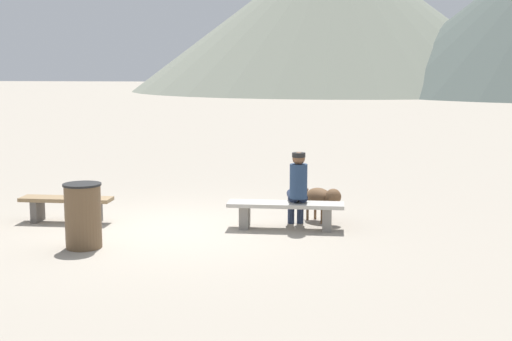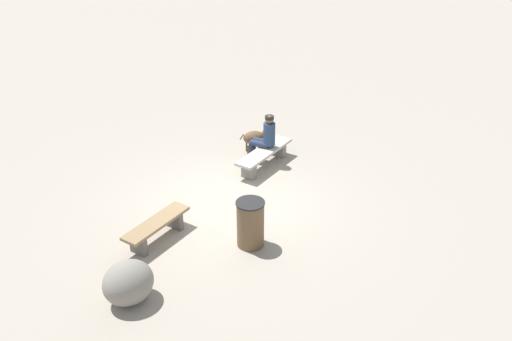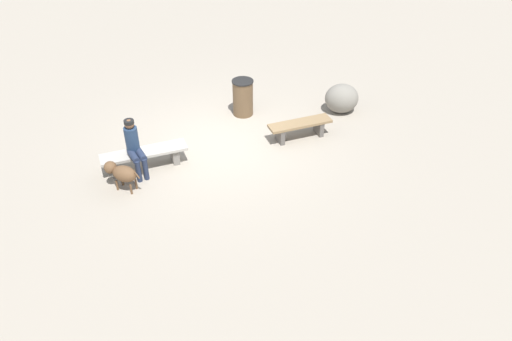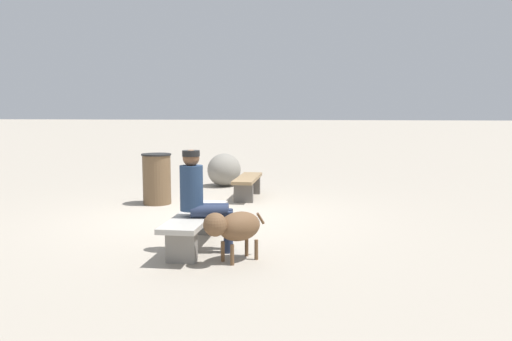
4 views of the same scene
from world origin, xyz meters
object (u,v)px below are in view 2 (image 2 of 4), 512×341
(boulder, at_px, (128,283))
(bench_right, at_px, (264,155))
(bench_left, at_px, (157,227))
(dog, at_px, (257,137))
(trash_bin, at_px, (250,223))
(seated_person, at_px, (265,136))

(boulder, bearing_deg, bench_right, 9.32)
(bench_left, relative_size, bench_right, 0.82)
(dog, relative_size, trash_bin, 0.74)
(seated_person, relative_size, trash_bin, 1.33)
(bench_left, bearing_deg, dog, 6.86)
(bench_right, bearing_deg, bench_left, 178.75)
(bench_left, distance_m, bench_right, 3.67)
(trash_bin, bearing_deg, dog, 33.23)
(bench_right, bearing_deg, trash_bin, -152.04)
(bench_left, relative_size, dog, 2.22)
(trash_bin, height_order, boulder, trash_bin)
(bench_right, height_order, trash_bin, trash_bin)
(seated_person, bearing_deg, dog, 42.96)
(bench_left, xyz_separation_m, dog, (4.22, 0.62, 0.11))
(bench_left, bearing_deg, bench_right, -1.25)
(bench_left, xyz_separation_m, boulder, (-1.52, -0.83, 0.08))
(seated_person, bearing_deg, trash_bin, -160.31)
(bench_left, height_order, trash_bin, trash_bin)
(bench_right, relative_size, boulder, 2.17)
(seated_person, relative_size, boulder, 1.45)
(seated_person, bearing_deg, bench_left, 172.01)
(bench_right, distance_m, trash_bin, 3.17)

